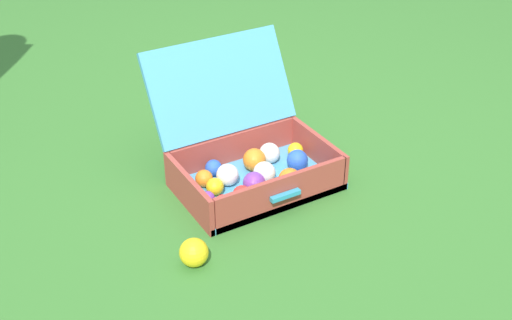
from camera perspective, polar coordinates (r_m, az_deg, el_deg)
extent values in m
plane|color=#336B28|center=(2.40, -0.22, -2.01)|extent=(16.00, 16.00, 0.00)
cube|color=#4799C6|center=(2.37, 0.00, -2.06)|extent=(0.54, 0.35, 0.03)
cube|color=#9E3D33|center=(2.24, -5.78, -2.76)|extent=(0.02, 0.35, 0.13)
cube|color=#9E3D33|center=(2.46, 5.25, 0.72)|extent=(0.02, 0.35, 0.13)
cube|color=#9E3D33|center=(2.22, 2.15, -2.93)|extent=(0.50, 0.02, 0.13)
cube|color=#9E3D33|center=(2.46, -1.94, 0.86)|extent=(0.50, 0.02, 0.13)
cube|color=#4799C6|center=(2.43, -3.12, 6.28)|extent=(0.54, 0.19, 0.31)
cube|color=teal|center=(2.20, 2.45, -3.05)|extent=(0.11, 0.02, 0.02)
sphere|color=blue|center=(2.41, 3.54, -0.01)|extent=(0.08, 0.08, 0.08)
sphere|color=white|center=(2.33, -2.44, -1.27)|extent=(0.08, 0.08, 0.08)
sphere|color=red|center=(2.24, -1.20, -2.97)|extent=(0.06, 0.06, 0.06)
sphere|color=purple|center=(2.28, -0.16, -1.96)|extent=(0.08, 0.08, 0.08)
sphere|color=yellow|center=(2.49, 3.37, 0.83)|extent=(0.06, 0.06, 0.06)
sphere|color=purple|center=(2.24, -4.14, -3.30)|extent=(0.05, 0.05, 0.05)
sphere|color=red|center=(2.22, -2.86, -3.53)|extent=(0.05, 0.05, 0.05)
sphere|color=orange|center=(2.30, 2.88, -1.64)|extent=(0.08, 0.08, 0.08)
sphere|color=orange|center=(2.41, -0.14, 0.02)|extent=(0.08, 0.08, 0.08)
sphere|color=white|center=(2.34, 0.72, -1.08)|extent=(0.08, 0.08, 0.08)
sphere|color=yellow|center=(2.28, -3.52, -2.28)|extent=(0.06, 0.06, 0.06)
sphere|color=navy|center=(2.37, 5.85, -0.99)|extent=(0.06, 0.06, 0.06)
sphere|color=white|center=(2.45, 1.16, 0.59)|extent=(0.08, 0.08, 0.08)
sphere|color=orange|center=(2.33, -4.44, -1.57)|extent=(0.06, 0.06, 0.06)
sphere|color=blue|center=(2.38, -3.63, -0.68)|extent=(0.06, 0.06, 0.06)
sphere|color=yellow|center=(2.03, -5.30, -7.83)|extent=(0.09, 0.09, 0.09)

